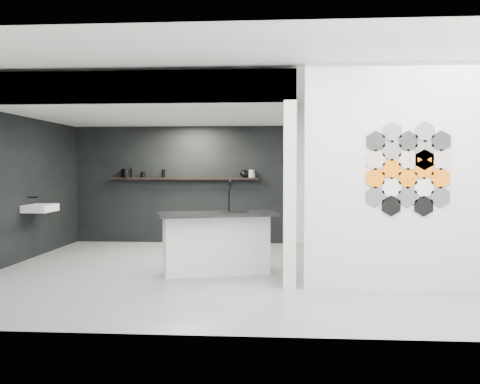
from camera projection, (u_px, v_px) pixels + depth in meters
name	position (u px, v px, depth m)	size (l,w,h in m)	color
floor	(232.00, 272.00, 7.81)	(7.00, 6.00, 0.01)	slate
partition_panel	(404.00, 177.00, 6.59)	(2.45, 0.15, 2.80)	silver
bay_clad_back	(181.00, 185.00, 10.81)	(4.40, 0.04, 2.35)	black
bay_clad_left	(32.00, 188.00, 9.00)	(0.04, 4.00, 2.35)	black
bulkhead	(158.00, 105.00, 8.78)	(4.40, 4.00, 0.40)	silver
corner_column	(290.00, 195.00, 6.70)	(0.16, 0.16, 2.35)	silver
fascia_beam	(125.00, 87.00, 6.87)	(4.40, 0.16, 0.40)	silver
wall_basin	(40.00, 208.00, 8.80)	(0.40, 0.60, 0.12)	silver
display_shelf	(184.00, 179.00, 10.69)	(3.00, 0.15, 0.04)	black
kitchen_island	(216.00, 242.00, 7.64)	(1.81, 1.19, 1.34)	silver
stockpot	(126.00, 173.00, 10.77)	(0.21, 0.21, 0.18)	black
kettle	(245.00, 174.00, 10.60)	(0.18, 0.18, 0.15)	black
glass_bowl	(252.00, 175.00, 10.59)	(0.14, 0.14, 0.10)	gray
glass_vase	(252.00, 174.00, 10.59)	(0.11, 0.11, 0.16)	gray
bottle_dark	(163.00, 173.00, 10.72)	(0.06, 0.06, 0.17)	black
utensil_cup	(143.00, 175.00, 10.75)	(0.09, 0.09, 0.11)	black
hex_tile_cluster	(409.00, 169.00, 6.50)	(1.04, 0.02, 1.16)	black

